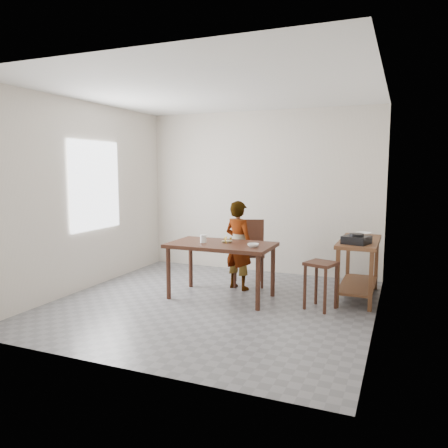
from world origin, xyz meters
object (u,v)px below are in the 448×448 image
at_px(child, 239,245).
at_px(stool, 320,286).
at_px(dining_table, 221,271).
at_px(dining_chair, 249,253).
at_px(prep_counter, 358,269).

xyz_separation_m(child, stool, (1.27, -0.48, -0.35)).
xyz_separation_m(dining_table, dining_chair, (0.12, 0.77, 0.11)).
bearing_deg(dining_table, child, 82.74).
distance_m(dining_table, stool, 1.34).
distance_m(prep_counter, stool, 0.78).
relative_size(dining_table, child, 1.08).
relative_size(prep_counter, child, 0.93).
distance_m(prep_counter, child, 1.69).
xyz_separation_m(dining_chair, stool, (1.21, -0.75, -0.19)).
height_order(dining_table, dining_chair, dining_chair).
bearing_deg(prep_counter, stool, -119.67).
distance_m(dining_table, prep_counter, 1.86).
bearing_deg(prep_counter, child, -173.16).
bearing_deg(child, prep_counter, -152.78).
relative_size(child, dining_chair, 1.33).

